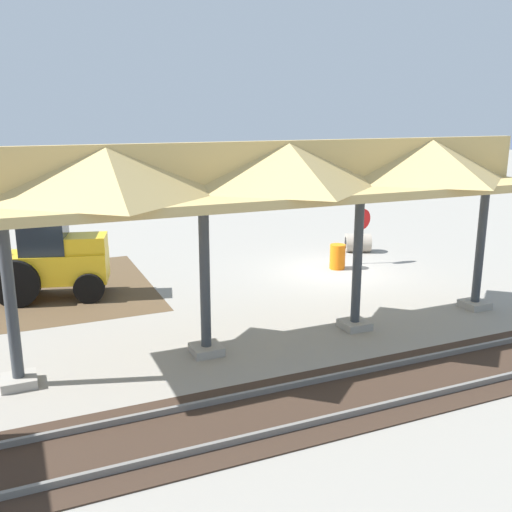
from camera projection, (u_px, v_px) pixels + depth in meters
ground_plane at (334, 272)px, 20.34m from camera, size 120.00×120.00×0.00m
platform_canopy at (287, 173)px, 13.21m from camera, size 13.50×3.20×4.90m
stop_sign at (363, 225)px, 21.07m from camera, size 0.75×0.19×2.08m
backhoe at (47, 258)px, 17.18m from camera, size 5.43×2.45×2.82m
concrete_pipe at (358, 243)px, 23.15m from camera, size 1.22×1.10×0.75m
traffic_barrel at (337, 257)px, 20.62m from camera, size 0.56×0.56×0.90m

